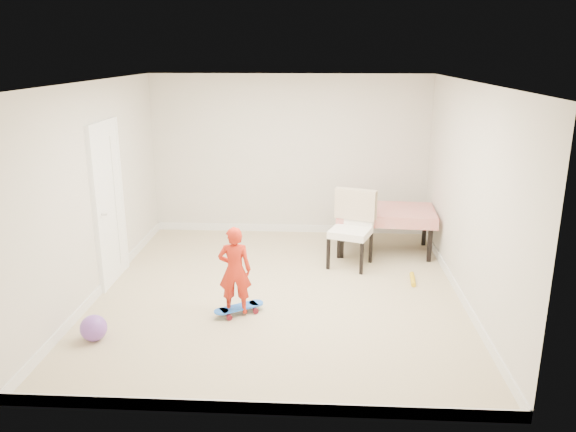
# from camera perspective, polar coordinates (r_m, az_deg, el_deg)

# --- Properties ---
(ground) EXTENTS (5.00, 5.00, 0.00)m
(ground) POSITION_cam_1_polar(r_m,az_deg,el_deg) (7.18, -0.89, -7.73)
(ground) COLOR tan
(ground) RESTS_ON ground
(ceiling) EXTENTS (4.50, 5.00, 0.04)m
(ceiling) POSITION_cam_1_polar(r_m,az_deg,el_deg) (6.56, -1.00, 13.29)
(ceiling) COLOR white
(ceiling) RESTS_ON wall_back
(wall_back) EXTENTS (4.50, 0.04, 2.60)m
(wall_back) POSITION_cam_1_polar(r_m,az_deg,el_deg) (9.17, 0.17, 6.14)
(wall_back) COLOR beige
(wall_back) RESTS_ON ground
(wall_front) EXTENTS (4.50, 0.04, 2.60)m
(wall_front) POSITION_cam_1_polar(r_m,az_deg,el_deg) (4.40, -3.25, -5.47)
(wall_front) COLOR beige
(wall_front) RESTS_ON ground
(wall_left) EXTENTS (0.04, 5.00, 2.60)m
(wall_left) POSITION_cam_1_polar(r_m,az_deg,el_deg) (7.26, -18.81, 2.49)
(wall_left) COLOR beige
(wall_left) RESTS_ON ground
(wall_right) EXTENTS (0.04, 5.00, 2.60)m
(wall_right) POSITION_cam_1_polar(r_m,az_deg,el_deg) (6.96, 17.71, 2.02)
(wall_right) COLOR beige
(wall_right) RESTS_ON ground
(door) EXTENTS (0.11, 0.94, 2.11)m
(door) POSITION_cam_1_polar(r_m,az_deg,el_deg) (7.59, -17.75, 1.03)
(door) COLOR white
(door) RESTS_ON ground
(baseboard_back) EXTENTS (4.50, 0.02, 0.12)m
(baseboard_back) POSITION_cam_1_polar(r_m,az_deg,el_deg) (9.48, 0.16, -1.24)
(baseboard_back) COLOR white
(baseboard_back) RESTS_ON ground
(baseboard_front) EXTENTS (4.50, 0.02, 0.12)m
(baseboard_front) POSITION_cam_1_polar(r_m,az_deg,el_deg) (4.99, -3.02, -18.86)
(baseboard_front) COLOR white
(baseboard_front) RESTS_ON ground
(baseboard_left) EXTENTS (0.02, 5.00, 0.12)m
(baseboard_left) POSITION_cam_1_polar(r_m,az_deg,el_deg) (7.64, -18.02, -6.57)
(baseboard_left) COLOR white
(baseboard_left) RESTS_ON ground
(baseboard_right) EXTENTS (0.02, 5.00, 0.12)m
(baseboard_right) POSITION_cam_1_polar(r_m,az_deg,el_deg) (7.35, 16.94, -7.37)
(baseboard_right) COLOR white
(baseboard_right) RESTS_ON ground
(dining_table) EXTENTS (1.50, 1.01, 0.67)m
(dining_table) POSITION_cam_1_polar(r_m,az_deg,el_deg) (8.61, 9.79, -1.41)
(dining_table) COLOR #B61109
(dining_table) RESTS_ON ground
(dining_chair) EXTENTS (0.77, 0.82, 1.07)m
(dining_chair) POSITION_cam_1_polar(r_m,az_deg,el_deg) (7.89, 6.37, -1.41)
(dining_chair) COLOR silver
(dining_chair) RESTS_ON ground
(skateboard) EXTENTS (0.63, 0.52, 0.09)m
(skateboard) POSITION_cam_1_polar(r_m,az_deg,el_deg) (6.63, -5.00, -9.51)
(skateboard) COLOR blue
(skateboard) RESTS_ON ground
(child) EXTENTS (0.39, 0.27, 1.03)m
(child) POSITION_cam_1_polar(r_m,az_deg,el_deg) (6.43, -5.42, -5.80)
(child) COLOR red
(child) RESTS_ON ground
(balloon) EXTENTS (0.28, 0.28, 0.28)m
(balloon) POSITION_cam_1_polar(r_m,az_deg,el_deg) (6.35, -19.14, -10.70)
(balloon) COLOR purple
(balloon) RESTS_ON ground
(foam_toy) EXTENTS (0.10, 0.40, 0.06)m
(foam_toy) POSITION_cam_1_polar(r_m,az_deg,el_deg) (7.66, 12.55, -6.30)
(foam_toy) COLOR gold
(foam_toy) RESTS_ON ground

